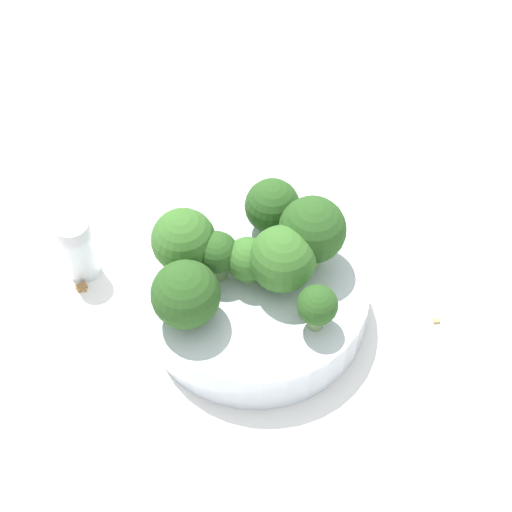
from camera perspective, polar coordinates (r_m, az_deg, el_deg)
ground_plane at (r=0.64m, az=0.00°, el=-4.46°), size 3.00×3.00×0.00m
bowl at (r=0.62m, az=0.00°, el=-3.29°), size 0.19×0.19×0.04m
broccoli_floret_0 at (r=0.59m, az=-5.81°, el=1.22°), size 0.05×0.05×0.06m
broccoli_floret_1 at (r=0.56m, az=-5.63°, el=-3.14°), size 0.05×0.05×0.06m
broccoli_floret_2 at (r=0.58m, az=-0.64°, el=-0.28°), size 0.04×0.04×0.04m
broccoli_floret_3 at (r=0.55m, az=4.91°, el=-4.02°), size 0.03×0.03×0.04m
broccoli_floret_4 at (r=0.58m, az=4.51°, el=2.02°), size 0.06×0.06×0.07m
broccoli_floret_5 at (r=0.62m, az=1.31°, el=3.99°), size 0.05×0.05×0.05m
broccoli_floret_6 at (r=0.57m, az=2.12°, el=-0.29°), size 0.06×0.06×0.06m
broccoli_floret_7 at (r=0.58m, az=-3.13°, el=0.16°), size 0.04×0.04×0.05m
pepper_shaker at (r=0.66m, az=-14.05°, el=0.63°), size 0.03×0.03×0.06m
almond_crumb_0 at (r=0.66m, az=-13.61°, el=-2.58°), size 0.01×0.01×0.01m
almond_crumb_1 at (r=0.67m, az=-13.85°, el=-2.29°), size 0.01×0.01×0.01m
almond_crumb_2 at (r=0.65m, az=14.26°, el=-4.97°), size 0.01×0.01×0.01m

